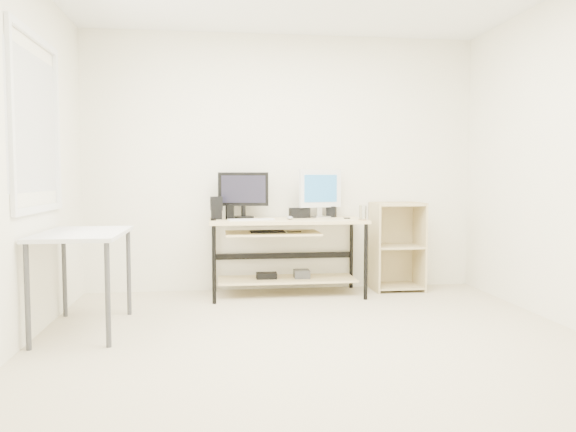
% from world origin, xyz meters
% --- Properties ---
extents(room, '(4.01, 4.01, 2.62)m').
position_xyz_m(room, '(-0.14, 0.04, 1.32)').
color(room, beige).
rests_on(room, ground).
extents(desk, '(1.50, 0.65, 0.75)m').
position_xyz_m(desk, '(-0.03, 1.66, 0.54)').
color(desk, beige).
rests_on(desk, ground).
extents(side_table, '(0.60, 1.00, 0.75)m').
position_xyz_m(side_table, '(-1.68, 0.60, 0.67)').
color(side_table, silver).
rests_on(side_table, ground).
extents(shelf_unit, '(0.50, 0.40, 0.90)m').
position_xyz_m(shelf_unit, '(1.15, 1.82, 0.45)').
color(shelf_unit, '#D2BE83').
rests_on(shelf_unit, ground).
extents(black_monitor, '(0.50, 0.21, 0.46)m').
position_xyz_m(black_monitor, '(-0.42, 1.82, 1.01)').
color(black_monitor, black).
rests_on(black_monitor, desk).
extents(white_imac, '(0.45, 0.18, 0.49)m').
position_xyz_m(white_imac, '(0.36, 1.82, 1.03)').
color(white_imac, silver).
rests_on(white_imac, desk).
extents(keyboard, '(0.45, 0.20, 0.02)m').
position_xyz_m(keyboard, '(-0.36, 1.54, 0.76)').
color(keyboard, silver).
rests_on(keyboard, desk).
extents(mouse, '(0.07, 0.10, 0.03)m').
position_xyz_m(mouse, '(0.02, 1.60, 0.77)').
color(mouse, '#B2B2B7').
rests_on(mouse, desk).
extents(center_speaker, '(0.21, 0.11, 0.10)m').
position_xyz_m(center_speaker, '(0.14, 1.81, 0.80)').
color(center_speaker, black).
rests_on(center_speaker, desk).
extents(speaker_left, '(0.12, 0.12, 0.22)m').
position_xyz_m(speaker_left, '(-0.68, 1.73, 0.87)').
color(speaker_left, black).
rests_on(speaker_left, desk).
extents(speaker_right, '(0.12, 0.12, 0.11)m').
position_xyz_m(speaker_right, '(0.48, 1.88, 0.81)').
color(speaker_right, black).
rests_on(speaker_right, desk).
extents(audio_controller, '(0.08, 0.07, 0.15)m').
position_xyz_m(audio_controller, '(-0.56, 1.68, 0.82)').
color(audio_controller, black).
rests_on(audio_controller, desk).
extents(volume_puck, '(0.07, 0.07, 0.02)m').
position_xyz_m(volume_puck, '(-0.71, 1.57, 0.76)').
color(volume_puck, black).
rests_on(volume_puck, desk).
extents(smartphone, '(0.08, 0.12, 0.01)m').
position_xyz_m(smartphone, '(0.60, 1.67, 0.75)').
color(smartphone, black).
rests_on(smartphone, desk).
extents(coaster, '(0.10, 0.10, 0.01)m').
position_xyz_m(coaster, '(0.69, 1.43, 0.75)').
color(coaster, '#AD814E').
rests_on(coaster, desk).
extents(drinking_glass, '(0.08, 0.08, 0.14)m').
position_xyz_m(drinking_glass, '(0.69, 1.43, 0.83)').
color(drinking_glass, white).
rests_on(drinking_glass, coaster).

